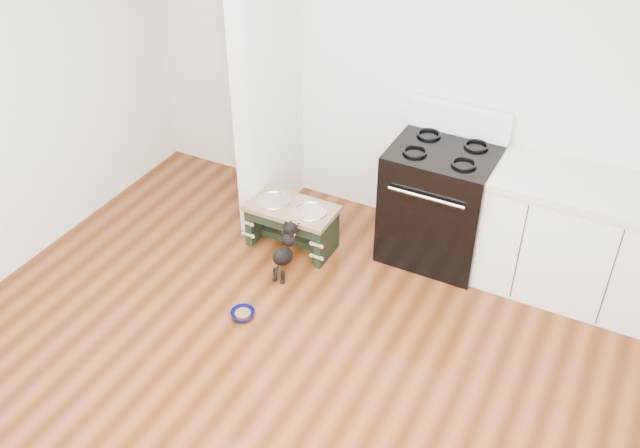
{
  "coord_description": "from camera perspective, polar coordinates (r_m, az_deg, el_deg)",
  "views": [
    {
      "loc": [
        1.48,
        -2.18,
        3.47
      ],
      "look_at": [
        -0.39,
        1.45,
        0.51
      ],
      "focal_mm": 40.0,
      "sensor_mm": 36.0,
      "label": 1
    }
  ],
  "objects": [
    {
      "name": "cabinet_run",
      "position": [
        5.3,
        19.58,
        -1.1
      ],
      "size": [
        1.24,
        0.64,
        0.91
      ],
      "color": "white",
      "rests_on": "ground"
    },
    {
      "name": "oven_range",
      "position": [
        5.41,
        9.56,
        1.83
      ],
      "size": [
        0.76,
        0.69,
        1.14
      ],
      "color": "black",
      "rests_on": "ground"
    },
    {
      "name": "floor_bowl",
      "position": [
        5.06,
        -6.19,
        -7.19
      ],
      "size": [
        0.2,
        0.2,
        0.05
      ],
      "rotation": [
        0.0,
        0.0,
        -0.16
      ],
      "color": "#0C0D56",
      "rests_on": "ground"
    },
    {
      "name": "ground",
      "position": [
        4.35,
        -4.35,
        -17.0
      ],
      "size": [
        5.0,
        5.0,
        0.0
      ],
      "primitive_type": "plane",
      "color": "#42200B",
      "rests_on": "ground"
    },
    {
      "name": "puppy",
      "position": [
        5.27,
        -2.81,
        -2.03
      ],
      "size": [
        0.12,
        0.36,
        0.42
      ],
      "color": "black",
      "rests_on": "ground"
    },
    {
      "name": "dog_feeder",
      "position": [
        5.51,
        -2.29,
        0.46
      ],
      "size": [
        0.69,
        0.37,
        0.39
      ],
      "color": "black",
      "rests_on": "ground"
    },
    {
      "name": "room_shell",
      "position": [
        3.22,
        -5.64,
        0.68
      ],
      "size": [
        5.0,
        5.0,
        5.0
      ],
      "color": "silver",
      "rests_on": "ground"
    },
    {
      "name": "partition_wall",
      "position": [
        5.46,
        -4.26,
        13.04
      ],
      "size": [
        0.15,
        0.8,
        2.7
      ],
      "primitive_type": "cube",
      "color": "silver",
      "rests_on": "ground"
    }
  ]
}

